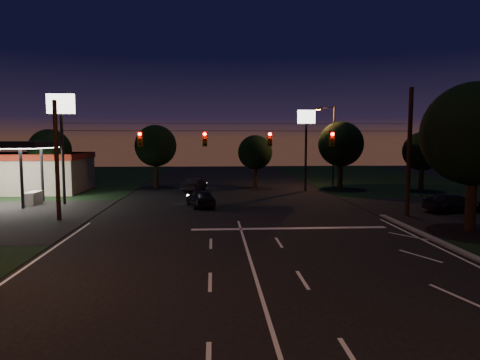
{
  "coord_description": "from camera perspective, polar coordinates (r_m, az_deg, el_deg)",
  "views": [
    {
      "loc": [
        -1.66,
        -14.0,
        5.5
      ],
      "look_at": [
        -0.04,
        11.52,
        3.0
      ],
      "focal_mm": 32.0,
      "sensor_mm": 36.0,
      "label": 1
    }
  ],
  "objects": [
    {
      "name": "stop_bar",
      "position": [
        26.5,
        6.62,
        -6.42
      ],
      "size": [
        12.0,
        0.5,
        0.01
      ],
      "primitive_type": "cube",
      "color": "silver",
      "rests_on": "ground"
    },
    {
      "name": "utility_pole_left",
      "position": [
        31.28,
        -22.96,
        -4.99
      ],
      "size": [
        0.28,
        0.28,
        8.0
      ],
      "primitive_type": "cylinder",
      "color": "black",
      "rests_on": "ground"
    },
    {
      "name": "street_light_right_far",
      "position": [
        47.78,
        12.09,
        5.15
      ],
      "size": [
        2.2,
        0.35,
        9.0
      ],
      "color": "black",
      "rests_on": "ground"
    },
    {
      "name": "tree_far_d",
      "position": [
        47.17,
        13.28,
        4.61
      ],
      "size": [
        4.8,
        4.8,
        7.3
      ],
      "color": "black",
      "rests_on": "ground"
    },
    {
      "name": "car_cross",
      "position": [
        35.61,
        26.6,
        -2.79
      ],
      "size": [
        4.98,
        2.78,
        1.37
      ],
      "primitive_type": "imported",
      "rotation": [
        0.0,
        0.0,
        1.76
      ],
      "color": "black",
      "rests_on": "ground"
    },
    {
      "name": "signal_span",
      "position": [
        29.02,
        -0.35,
        5.59
      ],
      "size": [
        24.0,
        0.4,
        1.56
      ],
      "color": "black",
      "rests_on": "ground"
    },
    {
      "name": "pole_sign_right",
      "position": [
        45.06,
        8.81,
        6.46
      ],
      "size": [
        1.8,
        0.3,
        8.4
      ],
      "color": "black",
      "rests_on": "ground"
    },
    {
      "name": "utility_pole_right",
      "position": [
        32.53,
        21.34,
        -4.54
      ],
      "size": [
        0.3,
        0.3,
        9.0
      ],
      "primitive_type": "cylinder",
      "color": "black",
      "rests_on": "ground"
    },
    {
      "name": "pole_sign_left_near",
      "position": [
        38.09,
        -22.72,
        7.38
      ],
      "size": [
        2.2,
        0.3,
        9.1
      ],
      "color": "black",
      "rests_on": "ground"
    },
    {
      "name": "tree_far_a",
      "position": [
        47.06,
        -23.97,
        3.59
      ],
      "size": [
        4.2,
        4.2,
        6.42
      ],
      "color": "black",
      "rests_on": "ground"
    },
    {
      "name": "car_oncoming_a",
      "position": [
        34.51,
        -5.28,
        -2.41
      ],
      "size": [
        2.73,
        4.49,
        1.43
      ],
      "primitive_type": "imported",
      "rotation": [
        0.0,
        0.0,
        3.41
      ],
      "color": "black",
      "rests_on": "ground"
    },
    {
      "name": "ground",
      "position": [
        15.14,
        3.03,
        -15.73
      ],
      "size": [
        140.0,
        140.0,
        0.0
      ],
      "primitive_type": "plane",
      "color": "black",
      "rests_on": "ground"
    },
    {
      "name": "tree_right_near",
      "position": [
        28.55,
        28.65,
        5.26
      ],
      "size": [
        6.0,
        6.0,
        8.76
      ],
      "color": "black",
      "rests_on": "ground"
    },
    {
      "name": "car_oncoming_b",
      "position": [
        44.96,
        -6.05,
        -0.61
      ],
      "size": [
        2.48,
        4.34,
        1.35
      ],
      "primitive_type": "imported",
      "rotation": [
        0.0,
        0.0,
        2.87
      ],
      "color": "black",
      "rests_on": "ground"
    },
    {
      "name": "tree_far_b",
      "position": [
        48.55,
        -11.14,
        4.43
      ],
      "size": [
        4.6,
        4.6,
        6.98
      ],
      "color": "black",
      "rests_on": "ground"
    },
    {
      "name": "gas_station",
      "position": [
        48.87,
        -28.04,
        1.27
      ],
      "size": [
        14.2,
        16.1,
        5.25
      ],
      "color": "gray",
      "rests_on": "ground"
    },
    {
      "name": "tree_far_e",
      "position": [
        48.28,
        23.1,
        3.49
      ],
      "size": [
        4.0,
        4.0,
        6.18
      ],
      "color": "black",
      "rests_on": "ground"
    },
    {
      "name": "tree_far_c",
      "position": [
        47.37,
        2.05,
        3.64
      ],
      "size": [
        3.8,
        3.8,
        5.86
      ],
      "color": "black",
      "rests_on": "ground"
    }
  ]
}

